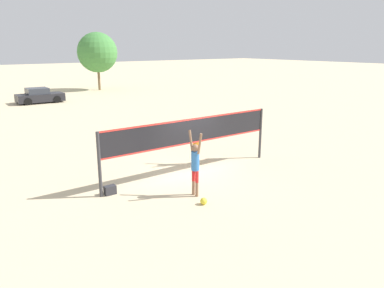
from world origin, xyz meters
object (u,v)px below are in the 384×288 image
player_spiker (195,162)px  gear_bag (110,190)px  player_blocker (196,142)px  parked_car_near (39,96)px  volleyball (204,201)px  tree_left_cluster (97,52)px  volleyball_net (192,135)px

player_spiker → gear_bag: (-2.34, 1.86, -1.05)m
player_blocker → gear_bag: size_ratio=4.82×
player_blocker → parked_car_near: size_ratio=0.48×
player_blocker → volleyball: player_blocker is taller
volleyball → parked_car_near: bearing=85.8°
volleyball → parked_car_near: parked_car_near is taller
volleyball → tree_left_cluster: 34.69m
volleyball_net → player_blocker: bearing=46.0°
player_spiker → player_blocker: (2.16, 2.81, -0.20)m
volleyball_net → parked_car_near: (0.46, 23.88, -1.03)m
player_spiker → tree_left_cluster: size_ratio=0.35×
player_spiker → gear_bag: bearing=51.5°
volleyball_net → tree_left_cluster: size_ratio=1.21×
volleyball → gear_bag: gear_bag is taller
player_blocker → volleyball: size_ratio=8.42×
gear_bag → tree_left_cluster: 32.94m
volleyball → gear_bag: 3.37m
volleyball_net → player_blocker: size_ratio=4.08×
volleyball_net → volleyball: (-1.47, -2.63, -1.52)m
volleyball → parked_car_near: size_ratio=0.06×
player_blocker → parked_car_near: player_blocker is taller
tree_left_cluster → volleyball: bearing=-107.5°
player_spiker → tree_left_cluster: bearing=-17.5°
parked_car_near → tree_left_cluster: 11.17m
tree_left_cluster → player_blocker: bearing=-105.2°
volleyball_net → player_blocker: 1.47m
volleyball_net → gear_bag: size_ratio=19.66×
parked_car_near → gear_bag: bearing=-98.1°
player_spiker → player_blocker: size_ratio=1.17×
parked_car_near → tree_left_cluster: bearing=38.4°
player_spiker → gear_bag: player_spiker is taller
gear_bag → parked_car_near: 24.22m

